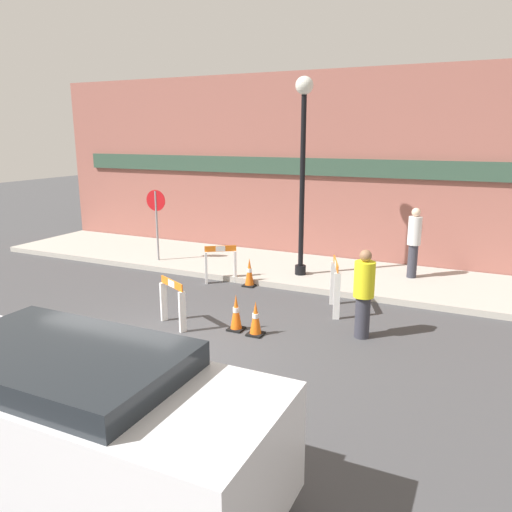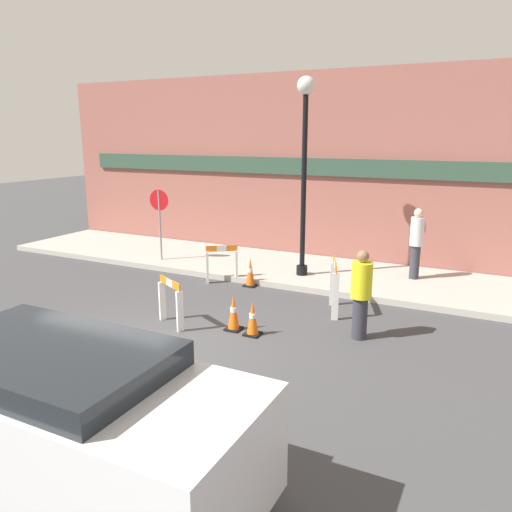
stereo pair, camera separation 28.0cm
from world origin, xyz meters
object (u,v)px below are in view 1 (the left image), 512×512
(streetlamp_post, at_px, (303,150))
(stop_sign, at_px, (156,213))
(person_worker, at_px, (364,291))
(parked_car_1, at_px, (66,414))
(person_pedestrian, at_px, (414,240))

(streetlamp_post, distance_m, stop_sign, 4.67)
(streetlamp_post, bearing_deg, person_worker, -52.53)
(streetlamp_post, height_order, parked_car_1, streetlamp_post)
(streetlamp_post, relative_size, person_worker, 2.91)
(person_worker, bearing_deg, parked_car_1, 87.93)
(streetlamp_post, distance_m, person_pedestrian, 3.61)
(stop_sign, relative_size, person_worker, 1.21)
(person_worker, relative_size, person_pedestrian, 0.94)
(streetlamp_post, relative_size, parked_car_1, 1.08)
(stop_sign, xyz_separation_m, person_worker, (6.67, -2.77, -0.62))
(stop_sign, distance_m, parked_car_1, 9.65)
(person_pedestrian, bearing_deg, parked_car_1, 73.95)
(streetlamp_post, xyz_separation_m, stop_sign, (-4.29, -0.33, -1.81))
(streetlamp_post, height_order, person_pedestrian, streetlamp_post)
(stop_sign, relative_size, person_pedestrian, 1.14)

